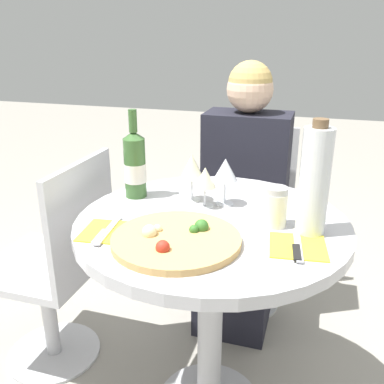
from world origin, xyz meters
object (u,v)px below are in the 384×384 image
dining_table (211,260)px  chair_empty_side (57,270)px  pizza_large (175,239)px  wine_bottle (135,165)px  tall_carafe (314,181)px  seated_diner (242,210)px  chair_behind_diner (246,220)px

dining_table → chair_empty_side: bearing=173.7°
pizza_large → wine_bottle: size_ratio=1.17×
wine_bottle → tall_carafe: (0.60, -0.12, 0.04)m
dining_table → tall_carafe: (0.29, -0.01, 0.30)m
dining_table → seated_diner: bearing=91.4°
chair_behind_diner → wine_bottle: (-0.29, -0.64, 0.45)m
wine_bottle → seated_diner: bearing=59.7°
chair_behind_diner → tall_carafe: 0.95m
pizza_large → wine_bottle: wine_bottle is taller
dining_table → pizza_large: (-0.06, -0.18, 0.15)m
chair_behind_diner → pizza_large: chair_behind_diner is taller
wine_bottle → dining_table: bearing=-20.8°
pizza_large → chair_empty_side: bearing=156.5°
tall_carafe → chair_empty_side: bearing=175.3°
chair_behind_diner → seated_diner: seated_diner is taller
seated_diner → tall_carafe: 0.78m
chair_behind_diner → dining_table: bearing=91.1°
chair_empty_side → tall_carafe: tall_carafe is taller
chair_empty_side → tall_carafe: size_ratio=2.65×
dining_table → seated_diner: (-0.02, 0.61, -0.07)m
seated_diner → tall_carafe: bearing=116.4°
tall_carafe → pizza_large: bearing=-153.0°
dining_table → wine_bottle: (-0.30, 0.12, 0.26)m
seated_diner → wine_bottle: bearing=59.7°
chair_empty_side → pizza_large: 0.72m
pizza_large → wine_bottle: bearing=129.9°
wine_bottle → tall_carafe: tall_carafe is taller
chair_behind_diner → tall_carafe: (0.31, -0.76, 0.49)m
dining_table → wine_bottle: bearing=159.2°
chair_behind_diner → tall_carafe: tall_carafe is taller
chair_behind_diner → wine_bottle: bearing=65.6°
pizza_large → tall_carafe: bearing=27.0°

